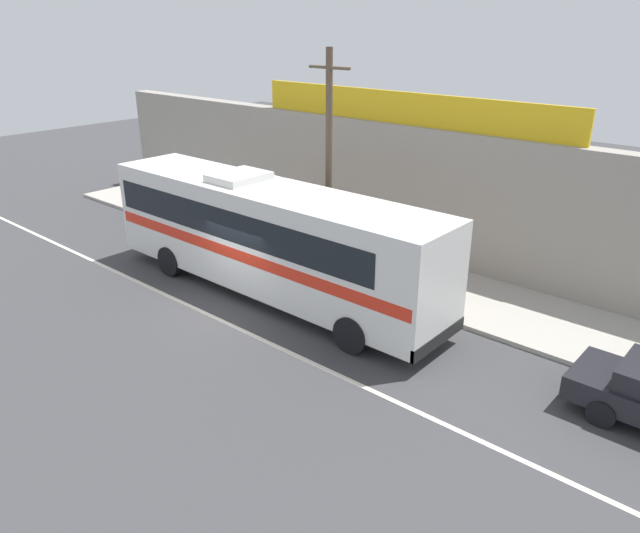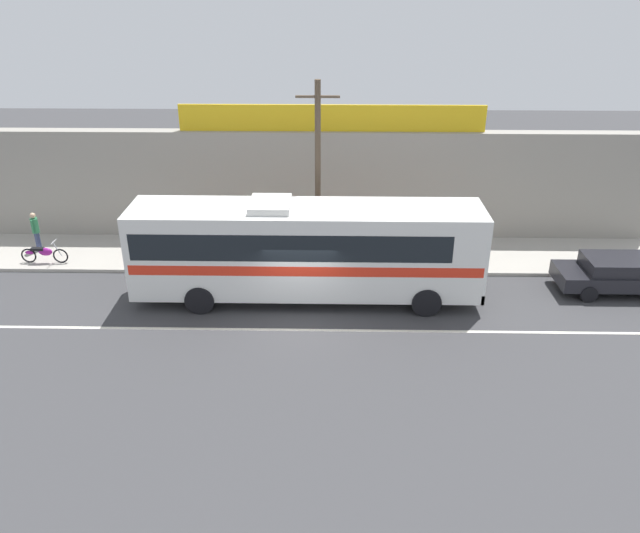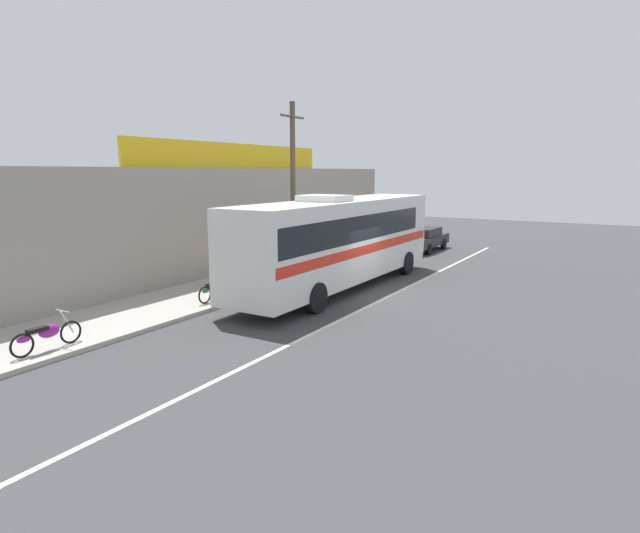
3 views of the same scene
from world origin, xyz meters
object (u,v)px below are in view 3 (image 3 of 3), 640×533
Objects in this scene: intercity_bus at (339,238)px; motorcycle_orange at (46,335)px; utility_pole at (293,189)px; parked_car at (423,238)px; motorcycle_green at (216,289)px.

intercity_bus is 11.12m from motorcycle_orange.
utility_pole is at bearing 79.97° from intercity_bus.
motorcycle_orange is at bearing 166.62° from intercity_bus.
utility_pole reaches higher than motorcycle_orange.
motorcycle_orange is (-22.35, 1.77, -0.17)m from parked_car.
motorcycle_orange is (-11.16, 0.07, -3.37)m from utility_pole.
intercity_bus reaches higher than motorcycle_green.
parked_car is at bearing -8.62° from utility_pole.
parked_car reaches higher than motorcycle_orange.
parked_car is 16.15m from motorcycle_green.
utility_pole is (-11.19, 1.70, 3.19)m from parked_car.
motorcycle_orange is (-10.72, 2.55, -1.50)m from intercity_bus.
motorcycle_green is (-4.87, 0.02, -3.37)m from utility_pole.
motorcycle_orange is at bearing 179.51° from motorcycle_green.
intercity_bus reaches higher than motorcycle_orange.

